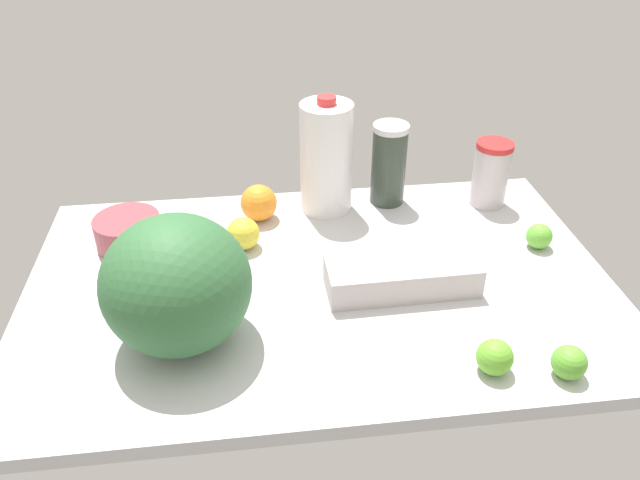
{
  "coord_description": "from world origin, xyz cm",
  "views": [
    {
      "loc": [
        -12.71,
        -102.03,
        80.77
      ],
      "look_at": [
        0.0,
        0.0,
        13.0
      ],
      "focal_mm": 35.0,
      "sensor_mm": 36.0,
      "label": 1
    }
  ],
  "objects_px": {
    "tumbler_cup": "(491,174)",
    "milk_jug": "(326,158)",
    "orange_far_back": "(259,203)",
    "lime_by_jug": "(569,362)",
    "shaker_bottle": "(389,164)",
    "lime_near_front": "(495,357)",
    "watermelon": "(177,284)",
    "lemon_loose": "(243,233)",
    "lime_beside_bowl": "(539,236)",
    "egg_carton": "(402,276)",
    "mixing_bowl": "(128,232)"
  },
  "relations": [
    {
      "from": "mixing_bowl",
      "to": "orange_far_back",
      "type": "xyz_separation_m",
      "value": [
        0.29,
        0.08,
        0.01
      ]
    },
    {
      "from": "lime_near_front",
      "to": "orange_far_back",
      "type": "relative_size",
      "value": 0.73
    },
    {
      "from": "mixing_bowl",
      "to": "tumbler_cup",
      "type": "xyz_separation_m",
      "value": [
        0.86,
        0.08,
        0.05
      ]
    },
    {
      "from": "tumbler_cup",
      "to": "milk_jug",
      "type": "height_order",
      "value": "milk_jug"
    },
    {
      "from": "egg_carton",
      "to": "tumbler_cup",
      "type": "height_order",
      "value": "tumbler_cup"
    },
    {
      "from": "mixing_bowl",
      "to": "orange_far_back",
      "type": "bearing_deg",
      "value": 14.47
    },
    {
      "from": "orange_far_back",
      "to": "shaker_bottle",
      "type": "bearing_deg",
      "value": 8.32
    },
    {
      "from": "watermelon",
      "to": "lemon_loose",
      "type": "xyz_separation_m",
      "value": [
        0.11,
        0.28,
        -0.09
      ]
    },
    {
      "from": "tumbler_cup",
      "to": "lime_near_front",
      "type": "height_order",
      "value": "tumbler_cup"
    },
    {
      "from": "egg_carton",
      "to": "lemon_loose",
      "type": "distance_m",
      "value": 0.37
    },
    {
      "from": "mixing_bowl",
      "to": "lime_beside_bowl",
      "type": "relative_size",
      "value": 2.57
    },
    {
      "from": "orange_far_back",
      "to": "lime_by_jug",
      "type": "bearing_deg",
      "value": -49.39
    },
    {
      "from": "lime_beside_bowl",
      "to": "lime_by_jug",
      "type": "relative_size",
      "value": 0.95
    },
    {
      "from": "lime_by_jug",
      "to": "lemon_loose",
      "type": "bearing_deg",
      "value": 139.38
    },
    {
      "from": "mixing_bowl",
      "to": "orange_far_back",
      "type": "relative_size",
      "value": 1.69
    },
    {
      "from": "lemon_loose",
      "to": "mixing_bowl",
      "type": "bearing_deg",
      "value": 170.18
    },
    {
      "from": "shaker_bottle",
      "to": "lime_by_jug",
      "type": "relative_size",
      "value": 3.41
    },
    {
      "from": "mixing_bowl",
      "to": "lime_by_jug",
      "type": "height_order",
      "value": "mixing_bowl"
    },
    {
      "from": "mixing_bowl",
      "to": "tumbler_cup",
      "type": "distance_m",
      "value": 0.86
    },
    {
      "from": "lime_near_front",
      "to": "lemon_loose",
      "type": "height_order",
      "value": "lemon_loose"
    },
    {
      "from": "mixing_bowl",
      "to": "lemon_loose",
      "type": "xyz_separation_m",
      "value": [
        0.25,
        -0.04,
        0.0
      ]
    },
    {
      "from": "watermelon",
      "to": "tumbler_cup",
      "type": "relative_size",
      "value": 1.6
    },
    {
      "from": "tumbler_cup",
      "to": "mixing_bowl",
      "type": "bearing_deg",
      "value": -174.62
    },
    {
      "from": "watermelon",
      "to": "lime_near_front",
      "type": "height_order",
      "value": "watermelon"
    },
    {
      "from": "milk_jug",
      "to": "orange_far_back",
      "type": "relative_size",
      "value": 3.3
    },
    {
      "from": "watermelon",
      "to": "lime_near_front",
      "type": "relative_size",
      "value": 4.13
    },
    {
      "from": "lime_by_jug",
      "to": "tumbler_cup",
      "type": "bearing_deg",
      "value": 83.42
    },
    {
      "from": "shaker_bottle",
      "to": "lime_by_jug",
      "type": "height_order",
      "value": "shaker_bottle"
    },
    {
      "from": "shaker_bottle",
      "to": "lime_near_front",
      "type": "distance_m",
      "value": 0.61
    },
    {
      "from": "egg_carton",
      "to": "lemon_loose",
      "type": "height_order",
      "value": "lemon_loose"
    },
    {
      "from": "shaker_bottle",
      "to": "lime_near_front",
      "type": "bearing_deg",
      "value": -84.67
    },
    {
      "from": "orange_far_back",
      "to": "lemon_loose",
      "type": "bearing_deg",
      "value": -108.33
    },
    {
      "from": "lime_beside_bowl",
      "to": "watermelon",
      "type": "bearing_deg",
      "value": -164.92
    },
    {
      "from": "shaker_bottle",
      "to": "lime_beside_bowl",
      "type": "bearing_deg",
      "value": -40.2
    },
    {
      "from": "tumbler_cup",
      "to": "orange_far_back",
      "type": "xyz_separation_m",
      "value": [
        -0.56,
        -0.01,
        -0.04
      ]
    },
    {
      "from": "tumbler_cup",
      "to": "lime_near_front",
      "type": "distance_m",
      "value": 0.59
    },
    {
      "from": "lime_beside_bowl",
      "to": "lime_by_jug",
      "type": "height_order",
      "value": "lime_by_jug"
    },
    {
      "from": "shaker_bottle",
      "to": "milk_jug",
      "type": "xyz_separation_m",
      "value": [
        -0.15,
        -0.01,
        0.03
      ]
    },
    {
      "from": "mixing_bowl",
      "to": "lemon_loose",
      "type": "relative_size",
      "value": 1.99
    },
    {
      "from": "lime_beside_bowl",
      "to": "lime_by_jug",
      "type": "distance_m",
      "value": 0.4
    },
    {
      "from": "egg_carton",
      "to": "milk_jug",
      "type": "relative_size",
      "value": 1.07
    },
    {
      "from": "lime_by_jug",
      "to": "watermelon",
      "type": "bearing_deg",
      "value": 164.94
    },
    {
      "from": "watermelon",
      "to": "tumbler_cup",
      "type": "distance_m",
      "value": 0.83
    },
    {
      "from": "watermelon",
      "to": "milk_jug",
      "type": "xyz_separation_m",
      "value": [
        0.32,
        0.44,
        0.01
      ]
    },
    {
      "from": "egg_carton",
      "to": "mixing_bowl",
      "type": "bearing_deg",
      "value": 156.34
    },
    {
      "from": "lime_near_front",
      "to": "egg_carton",
      "type": "bearing_deg",
      "value": 112.88
    },
    {
      "from": "milk_jug",
      "to": "watermelon",
      "type": "bearing_deg",
      "value": -126.07
    },
    {
      "from": "lime_beside_bowl",
      "to": "lemon_loose",
      "type": "height_order",
      "value": "lemon_loose"
    },
    {
      "from": "lime_by_jug",
      "to": "mixing_bowl",
      "type": "bearing_deg",
      "value": 147.45
    },
    {
      "from": "milk_jug",
      "to": "lime_beside_bowl",
      "type": "bearing_deg",
      "value": -27.54
    }
  ]
}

